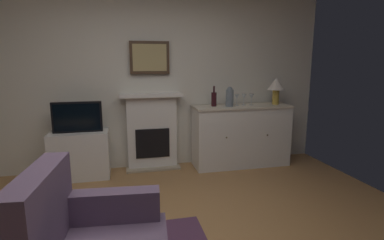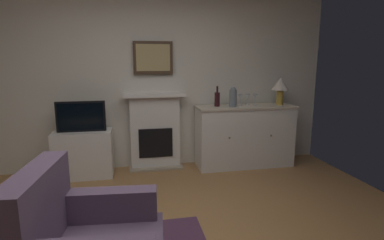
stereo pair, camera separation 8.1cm
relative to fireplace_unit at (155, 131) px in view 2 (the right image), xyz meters
The scene contains 12 objects.
wall_rear 0.84m from the fireplace_unit, 119.13° to the left, with size 5.33×0.06×2.75m, color silver.
fireplace_unit is the anchor object (origin of this frame).
framed_picture 1.04m from the fireplace_unit, 90.00° to the left, with size 0.55×0.04×0.45m.
sideboard_cabinet 1.32m from the fireplace_unit, ahead, with size 1.44×0.49×0.90m.
table_lamp 1.96m from the fireplace_unit, ahead, with size 0.26×0.26×0.40m.
wine_bottle 1.01m from the fireplace_unit, 10.06° to the right, with size 0.08×0.08×0.29m.
wine_glass_left 1.33m from the fireplace_unit, ahead, with size 0.07×0.07×0.16m.
wine_glass_center 1.43m from the fireplace_unit, ahead, with size 0.07×0.07×0.16m.
wine_glass_right 1.54m from the fireplace_unit, ahead, with size 0.07×0.07×0.16m.
vase_decorative 1.22m from the fireplace_unit, 11.74° to the right, with size 0.11×0.11×0.28m.
tv_cabinet 1.02m from the fireplace_unit, behind, with size 0.75×0.42×0.63m.
tv_set 1.03m from the fireplace_unit, 169.23° to the right, with size 0.62×0.07×0.40m.
Camera 2 is at (-0.24, -2.09, 1.52)m, focal length 28.09 mm.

